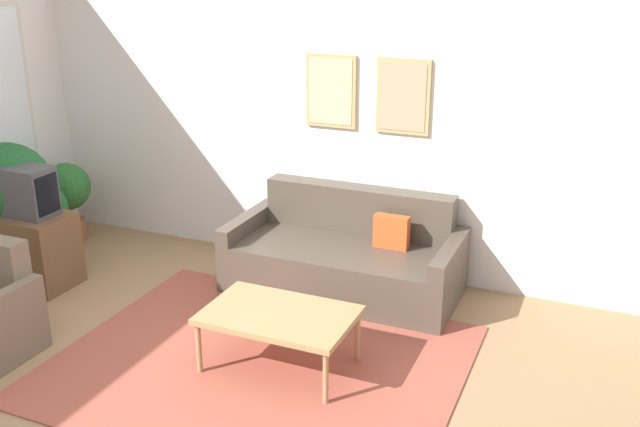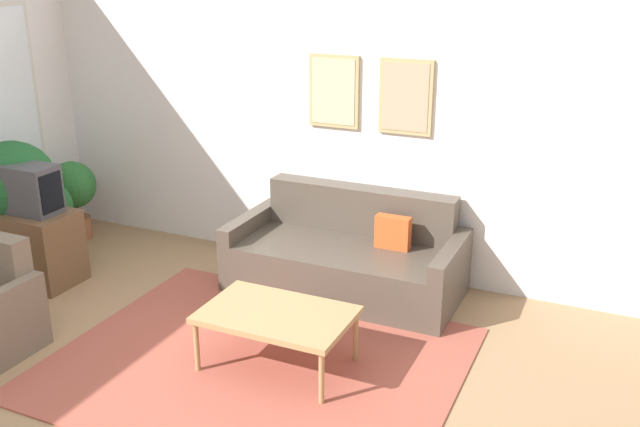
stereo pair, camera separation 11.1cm
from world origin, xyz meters
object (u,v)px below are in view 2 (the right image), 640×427
(potted_plant_tall, at_px, (14,188))
(tv, at_px, (23,188))
(coffee_table, at_px, (277,317))
(couch, at_px, (348,258))

(potted_plant_tall, bearing_deg, tv, -27.36)
(coffee_table, bearing_deg, couch, 91.52)
(coffee_table, distance_m, potted_plant_tall, 2.84)
(tv, bearing_deg, couch, 20.88)
(tv, xyz_separation_m, potted_plant_tall, (-0.26, 0.14, -0.08))
(couch, distance_m, coffee_table, 1.31)
(couch, relative_size, coffee_table, 1.90)
(coffee_table, distance_m, tv, 2.58)
(couch, bearing_deg, tv, -159.12)
(potted_plant_tall, bearing_deg, couch, 16.43)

